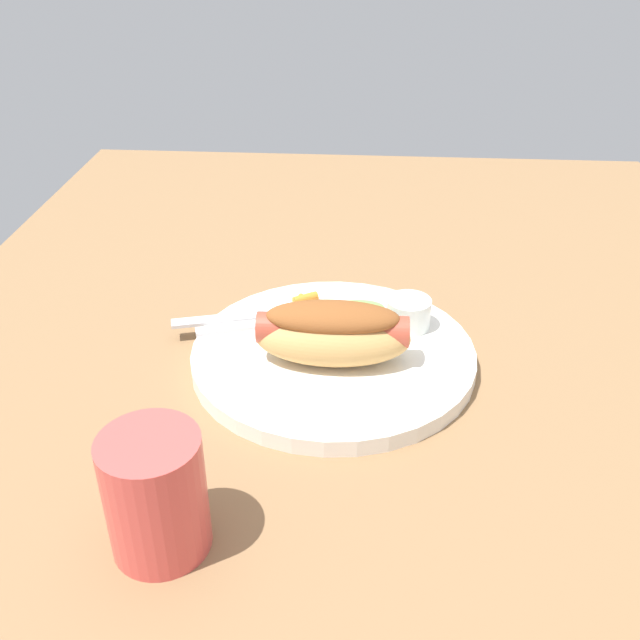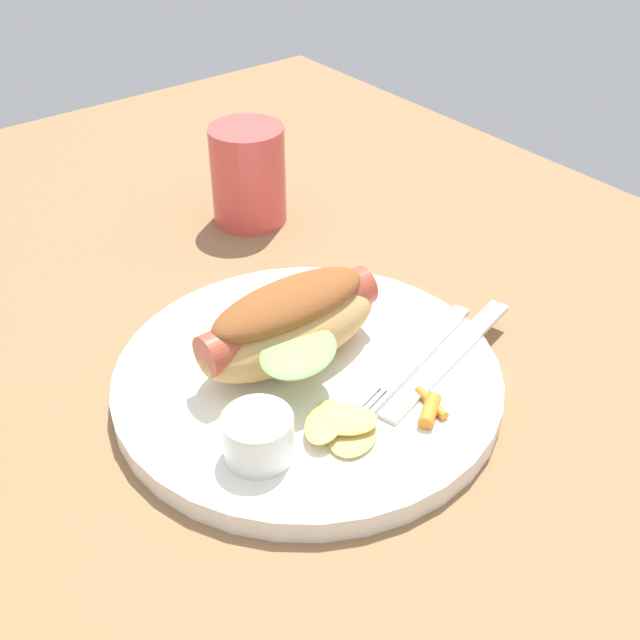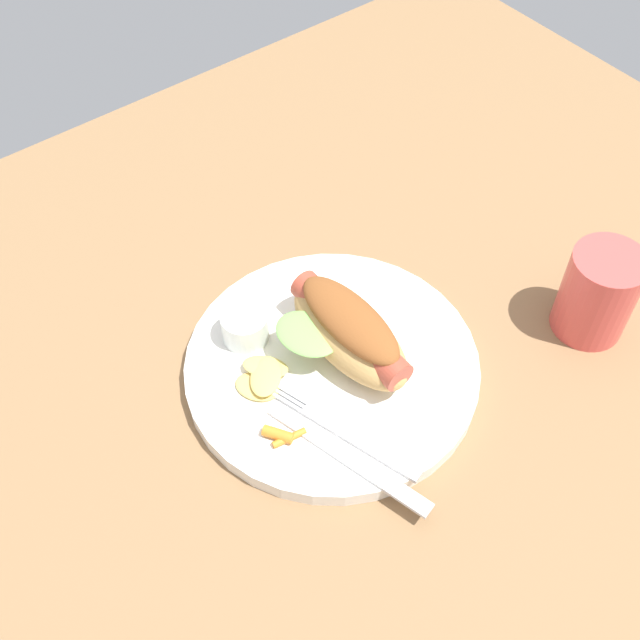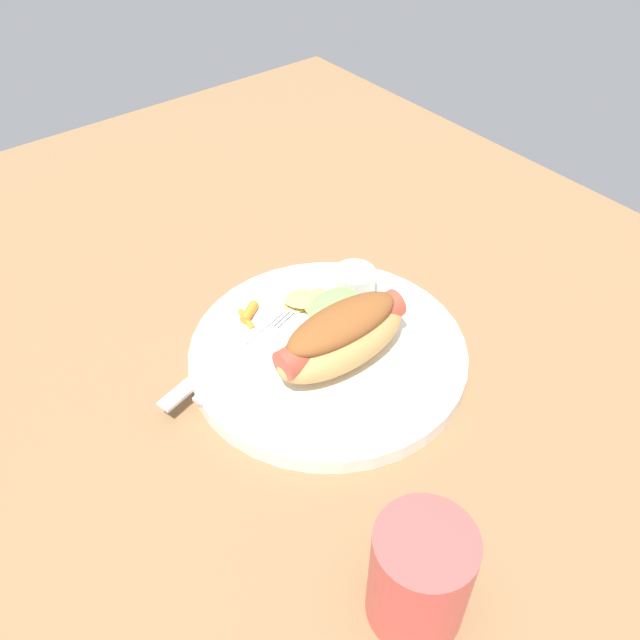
{
  "view_description": "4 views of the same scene",
  "coord_description": "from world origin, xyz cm",
  "views": [
    {
      "loc": [
        -58.01,
        -0.99,
        39.04
      ],
      "look_at": [
        -1.35,
        3.01,
        4.64
      ],
      "focal_mm": 40.56,
      "sensor_mm": 36.0,
      "label": 1
    },
    {
      "loc": [
        32.5,
        -23.64,
        36.67
      ],
      "look_at": [
        -1.11,
        2.6,
        5.7
      ],
      "focal_mm": 44.97,
      "sensor_mm": 36.0,
      "label": 2
    },
    {
      "loc": [
        24.91,
        34.04,
        59.9
      ],
      "look_at": [
        -1.14,
        0.35,
        6.43
      ],
      "focal_mm": 44.6,
      "sensor_mm": 36.0,
      "label": 3
    },
    {
      "loc": [
        -36.48,
        30.42,
        46.66
      ],
      "look_at": [
        -0.86,
        2.29,
        5.05
      ],
      "focal_mm": 37.4,
      "sensor_mm": 36.0,
      "label": 4
    }
  ],
  "objects": [
    {
      "name": "ground_plane",
      "position": [
        0.0,
        0.0,
        -0.9
      ],
      "size": [
        120.0,
        90.0,
        1.8
      ],
      "primitive_type": "cube",
      "color": "olive"
    },
    {
      "name": "carrot_garnish",
      "position": [
        6.82,
        5.37,
        2.04
      ],
      "size": [
        3.27,
        2.74,
        0.99
      ],
      "color": "orange",
      "rests_on": "plate"
    },
    {
      "name": "fork",
      "position": [
        2.28,
        8.53,
        1.8
      ],
      "size": [
        5.51,
        14.37,
        0.4
      ],
      "rotation": [
        0.0,
        0.0,
        5.01
      ],
      "color": "silver",
      "rests_on": "plate"
    },
    {
      "name": "sauce_ramekin",
      "position": [
        3.09,
        -5.35,
        3.09
      ],
      "size": [
        4.31,
        4.31,
        2.99
      ],
      "primitive_type": "cylinder",
      "color": "white",
      "rests_on": "plate"
    },
    {
      "name": "drinking_cup",
      "position": [
        -24.13,
        12.28,
        4.55
      ],
      "size": [
        6.8,
        6.8,
        9.1
      ],
      "primitive_type": "cylinder",
      "color": "#D84C47",
      "rests_on": "ground_plane"
    },
    {
      "name": "knife",
      "position": [
        3.62,
        10.28,
        1.78
      ],
      "size": [
        5.5,
        15.72,
        0.36
      ],
      "primitive_type": "cube",
      "rotation": [
        0.0,
        0.0,
        4.98
      ],
      "color": "silver",
      "rests_on": "plate"
    },
    {
      "name": "chips_pile",
      "position": [
        4.73,
        -0.61,
        2.25
      ],
      "size": [
        6.09,
        5.41,
        1.31
      ],
      "color": "#E4C461",
      "rests_on": "plate"
    },
    {
      "name": "plate",
      "position": [
        -1.42,
        1.75,
        0.8
      ],
      "size": [
        26.66,
        26.66,
        1.6
      ],
      "primitive_type": "cylinder",
      "color": "white",
      "rests_on": "ground_plane"
    },
    {
      "name": "hot_dog",
      "position": [
        -3.28,
        1.7,
        4.64
      ],
      "size": [
        9.47,
        14.1,
        5.84
      ],
      "rotation": [
        0.0,
        0.0,
        4.72
      ],
      "color": "tan",
      "rests_on": "plate"
    }
  ]
}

